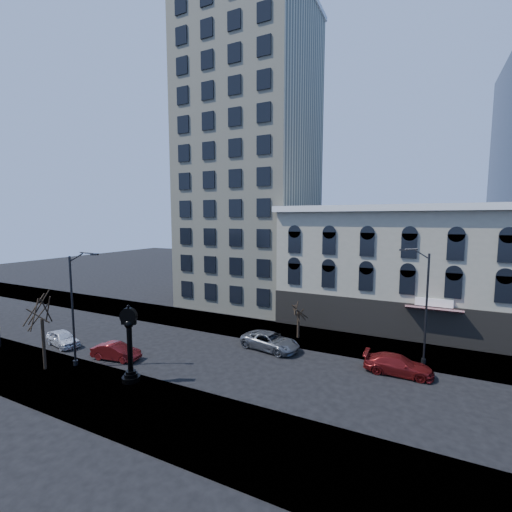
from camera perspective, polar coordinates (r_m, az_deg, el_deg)
The scene contains 14 objects.
ground at distance 29.09m, azimuth -7.33°, elevation -16.46°, with size 160.00×160.00×0.00m, color black.
sidewalk_far at distance 35.59m, azimuth -0.05°, elevation -12.02°, with size 160.00×6.00×0.12m, color gray.
sidewalk_near at distance 23.49m, azimuth -19.04°, elevation -22.42°, with size 160.00×6.00×0.12m, color gray.
cream_tower at distance 46.99m, azimuth -0.92°, elevation 16.15°, with size 15.90×15.40×42.50m.
victorian_row at distance 38.69m, azimuth 21.58°, elevation -1.95°, with size 22.60×11.19×12.50m.
street_clock at distance 25.50m, azimuth -20.29°, elevation -14.02°, with size 1.21×1.21×5.34m.
street_lamp_near at distance 28.45m, azimuth -27.38°, elevation -3.39°, with size 2.16×1.11×8.83m.
street_lamp_far at distance 28.85m, azimuth 25.50°, elevation -2.93°, with size 2.27×0.92×9.00m.
bare_tree_near at distance 29.61m, azimuth -32.18°, elevation -7.32°, with size 3.57×3.57×6.13m.
bare_tree_far at distance 32.30m, azimuth 7.09°, elevation -8.35°, with size 2.31×2.31×3.96m.
car_near_a at distance 35.54m, azimuth -29.50°, elevation -11.84°, with size 1.57×3.91×1.33m, color silver.
car_near_b at distance 30.48m, azimuth -22.29°, elevation -14.50°, with size 1.37×3.92×1.29m, color maroon.
car_far_a at distance 30.30m, azimuth 2.38°, elevation -14.01°, with size 2.40×5.21×1.45m, color #595B60.
car_far_b at distance 27.89m, azimuth 22.58°, elevation -16.40°, with size 1.93×4.74×1.38m, color maroon.
Camera 1 is at (14.93, -22.33, 11.17)m, focal length 24.00 mm.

